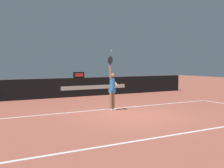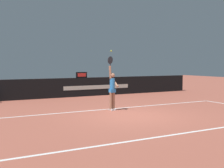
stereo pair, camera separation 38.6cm
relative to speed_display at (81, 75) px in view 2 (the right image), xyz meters
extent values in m
plane|color=#A85543|center=(-0.73, -7.21, -1.37)|extent=(60.00, 60.00, 0.00)
cube|color=white|center=(-0.73, -5.34, -1.37)|extent=(12.20, 0.11, 0.00)
cube|color=white|center=(-0.73, -10.42, -1.37)|extent=(12.20, 0.11, 0.00)
cube|color=white|center=(-0.73, -5.49, -1.37)|extent=(0.11, 0.30, 0.00)
cube|color=black|center=(-0.73, 0.00, -0.78)|extent=(18.05, 0.27, 1.19)
cube|color=silver|center=(1.06, -0.14, -0.81)|extent=(4.60, 0.01, 0.25)
cube|color=black|center=(0.00, 0.00, 0.00)|extent=(0.71, 0.13, 0.36)
cube|color=red|center=(0.00, -0.07, 0.00)|extent=(0.56, 0.01, 0.23)
cylinder|color=#A67055|center=(-0.72, -5.69, -0.95)|extent=(0.12, 0.12, 0.84)
cylinder|color=#A67055|center=(-0.87, -5.72, -0.95)|extent=(0.12, 0.12, 0.84)
cube|color=white|center=(-0.72, -5.71, -1.34)|extent=(0.14, 0.25, 0.07)
cube|color=white|center=(-0.86, -5.74, -1.34)|extent=(0.14, 0.25, 0.07)
cylinder|color=#2F82D3|center=(-0.80, -5.70, -0.24)|extent=(0.22, 0.22, 0.59)
cube|color=#2F82D3|center=(-0.80, -5.70, -0.50)|extent=(0.28, 0.25, 0.16)
sphere|color=#A67055|center=(-0.80, -5.70, 0.19)|extent=(0.22, 0.22, 0.22)
cylinder|color=#A67055|center=(-0.90, -5.72, 0.34)|extent=(0.16, 0.12, 0.56)
cylinder|color=#A67055|center=(-0.68, -5.74, -0.14)|extent=(0.17, 0.45, 0.40)
ellipsoid|color=black|center=(-0.90, -5.72, 0.87)|extent=(0.34, 0.09, 0.39)
cylinder|color=black|center=(-0.90, -5.72, 0.68)|extent=(0.03, 0.03, 0.18)
sphere|color=#CBE32D|center=(-1.03, -6.04, 1.25)|extent=(0.07, 0.07, 0.07)
camera|label=1|loc=(-6.98, -16.60, 0.71)|focal=45.29mm
camera|label=2|loc=(-6.64, -16.79, 0.71)|focal=45.29mm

